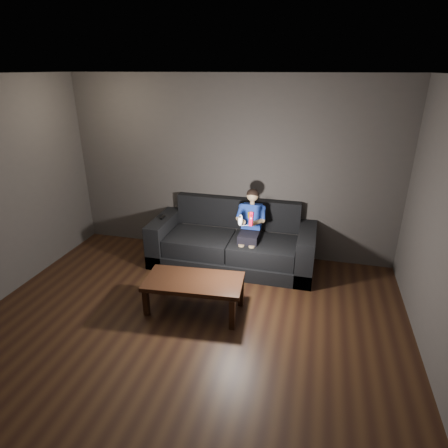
# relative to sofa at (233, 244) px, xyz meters

# --- Properties ---
(floor) EXTENTS (5.00, 5.00, 0.00)m
(floor) POSITION_rel_sofa_xyz_m (-0.15, -2.10, -0.30)
(floor) COLOR black
(floor) RESTS_ON ground
(back_wall) EXTENTS (5.00, 0.04, 2.70)m
(back_wall) POSITION_rel_sofa_xyz_m (-0.15, 0.40, 1.05)
(back_wall) COLOR #413C39
(back_wall) RESTS_ON ground
(ceiling) EXTENTS (5.00, 5.00, 0.02)m
(ceiling) POSITION_rel_sofa_xyz_m (-0.15, -2.10, 2.40)
(ceiling) COLOR silver
(ceiling) RESTS_ON back_wall
(sofa) EXTENTS (2.39, 1.03, 0.92)m
(sofa) POSITION_rel_sofa_xyz_m (0.00, 0.00, 0.00)
(sofa) COLOR black
(sofa) RESTS_ON floor
(child) EXTENTS (0.41, 0.51, 1.02)m
(child) POSITION_rel_sofa_xyz_m (0.27, -0.08, 0.43)
(child) COLOR black
(child) RESTS_ON sofa
(wii_remote_red) EXTENTS (0.05, 0.08, 0.19)m
(wii_remote_red) POSITION_rel_sofa_xyz_m (0.35, -0.47, 0.63)
(wii_remote_red) COLOR red
(wii_remote_red) RESTS_ON child
(nunchuk_white) EXTENTS (0.06, 0.10, 0.16)m
(nunchuk_white) POSITION_rel_sofa_xyz_m (0.20, -0.47, 0.59)
(nunchuk_white) COLOR white
(nunchuk_white) RESTS_ON child
(wii_remote_black) EXTENTS (0.04, 0.15, 0.03)m
(wii_remote_black) POSITION_rel_sofa_xyz_m (-1.08, -0.09, 0.36)
(wii_remote_black) COLOR black
(wii_remote_black) RESTS_ON sofa
(coffee_table) EXTENTS (1.21, 0.68, 0.42)m
(coffee_table) POSITION_rel_sofa_xyz_m (-0.17, -1.31, 0.06)
(coffee_table) COLOR black
(coffee_table) RESTS_ON floor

